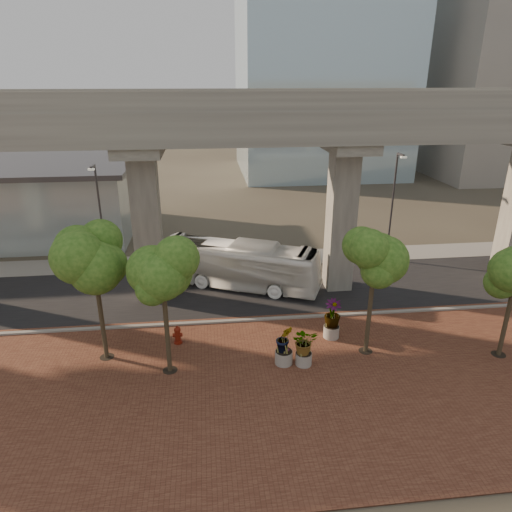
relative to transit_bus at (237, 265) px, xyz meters
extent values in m
plane|color=#3E372D|center=(0.53, -2.85, -1.52)|extent=(160.00, 160.00, 0.00)
cube|color=brown|center=(0.53, -10.85, -1.49)|extent=(70.00, 13.00, 0.06)
cube|color=black|center=(0.53, -0.85, -1.50)|extent=(90.00, 8.00, 0.04)
cube|color=gray|center=(0.53, -4.85, -1.44)|extent=(70.00, 0.25, 0.16)
cube|color=gray|center=(0.53, 4.65, -1.49)|extent=(90.00, 3.00, 0.06)
cube|color=#99978B|center=(0.53, -2.45, 8.98)|extent=(72.00, 2.40, 1.80)
cube|color=#99978B|center=(0.53, 0.75, 8.98)|extent=(72.00, 2.40, 1.80)
cube|color=#99978B|center=(0.53, -3.55, 10.38)|extent=(72.00, 0.12, 1.00)
cube|color=#99978B|center=(0.53, 1.85, 10.38)|extent=(72.00, 0.12, 1.00)
cube|color=#A3B5BA|center=(-19.47, 13.15, 1.48)|extent=(22.00, 12.00, 6.00)
cube|color=gray|center=(38.53, 33.15, 10.48)|extent=(18.00, 16.00, 24.00)
imported|color=white|center=(0.00, 0.00, 0.00)|extent=(11.01, 6.80, 3.04)
cylinder|color=maroon|center=(-3.65, -6.76, -1.41)|extent=(0.45, 0.45, 0.10)
cylinder|color=maroon|center=(-3.65, -6.76, -1.05)|extent=(0.30, 0.30, 0.72)
sphere|color=maroon|center=(-3.65, -6.76, -0.69)|extent=(0.35, 0.35, 0.35)
cylinder|color=maroon|center=(-3.65, -6.76, -0.53)|extent=(0.10, 0.10, 0.12)
cylinder|color=maroon|center=(-3.65, -6.76, -0.99)|extent=(0.50, 0.20, 0.20)
cylinder|color=gray|center=(2.49, -9.37, -1.15)|extent=(0.80, 0.80, 0.62)
imported|color=#285717|center=(2.49, -9.37, -0.18)|extent=(1.77, 1.77, 1.33)
cylinder|color=#ABA69B|center=(4.48, -7.09, -1.14)|extent=(0.84, 0.84, 0.65)
imported|color=#285717|center=(4.48, -7.09, -0.04)|extent=(2.05, 2.05, 1.54)
cylinder|color=#A59E95|center=(1.54, -9.18, -1.13)|extent=(0.86, 0.86, 0.67)
imported|color=#285717|center=(1.54, -9.18, -0.08)|extent=(1.90, 1.90, 1.43)
cylinder|color=#4B3E2A|center=(-7.11, -7.68, 0.43)|extent=(0.22, 0.22, 3.78)
cylinder|color=black|center=(-7.11, -7.68, -1.46)|extent=(0.70, 0.70, 0.01)
cylinder|color=#4B3E2A|center=(-3.92, -9.16, 0.48)|extent=(0.22, 0.22, 3.88)
cylinder|color=black|center=(-3.92, -9.16, -1.46)|extent=(0.70, 0.70, 0.01)
cylinder|color=#4B3E2A|center=(5.86, -8.62, 0.37)|extent=(0.22, 0.22, 3.66)
cylinder|color=black|center=(5.86, -8.62, -1.46)|extent=(0.70, 0.70, 0.01)
cylinder|color=#4B3E2A|center=(12.40, -9.67, 0.25)|extent=(0.22, 0.22, 3.43)
cylinder|color=black|center=(12.40, -9.67, -1.46)|extent=(0.70, 0.70, 0.01)
cylinder|color=#313036|center=(-8.96, 2.80, 2.38)|extent=(0.14, 0.14, 7.72)
cube|color=#313036|center=(-8.96, 2.31, 6.24)|extent=(0.14, 0.96, 0.14)
cube|color=silver|center=(-8.96, 1.83, 6.14)|extent=(0.39, 0.19, 0.12)
cylinder|color=#2E2D32|center=(11.62, 3.33, 2.53)|extent=(0.14, 0.14, 8.02)
cube|color=#2E2D32|center=(11.62, 2.83, 6.54)|extent=(0.15, 1.00, 0.15)
cube|color=silver|center=(11.62, 2.33, 6.44)|extent=(0.40, 0.20, 0.12)
camera|label=1|loc=(-1.90, -27.67, 11.51)|focal=32.00mm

